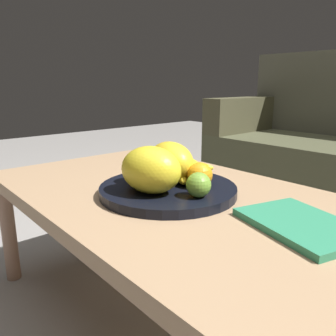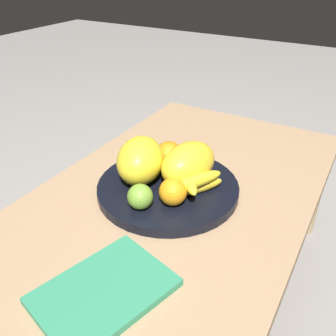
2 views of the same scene
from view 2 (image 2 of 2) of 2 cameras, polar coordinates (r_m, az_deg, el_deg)
The scene contains 10 objects.
ground_plane at distance 1.26m, azimuth 0.36°, elevation -19.83°, with size 8.00×8.00×0.00m, color gray.
coffee_table at distance 1.00m, azimuth 0.43°, elevation -6.40°, with size 1.23×0.69×0.41m.
fruit_bowl at distance 0.99m, azimuth 0.00°, elevation -3.09°, with size 0.38×0.38×0.03m, color black.
melon_large_front at distance 0.97m, azimuth 3.18°, elevation 0.66°, with size 0.17×0.11×0.11m, color yellow.
melon_smaller_beside at distance 0.97m, azimuth -4.37°, elevation 1.16°, with size 0.16×0.12×0.12m, color yellow.
orange_front at distance 1.04m, azimuth 0.13°, elevation 2.02°, with size 0.08×0.08×0.08m, color orange.
orange_left at distance 0.90m, azimuth 0.77°, elevation -3.72°, with size 0.07×0.07×0.07m, color orange.
apple_front at distance 0.89m, azimuth -4.36°, elevation -4.47°, with size 0.06×0.06×0.06m, color #71A035.
banana_bunch at distance 0.94m, azimuth 3.81°, elevation -2.25°, with size 0.16×0.14×0.06m.
magazine at distance 0.75m, azimuth -9.91°, elevation -18.37°, with size 0.25×0.18×0.02m, color #308961.
Camera 2 is at (0.69, 0.39, 0.98)m, focal length 39.18 mm.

